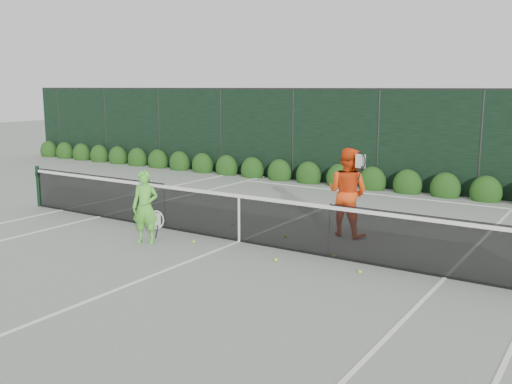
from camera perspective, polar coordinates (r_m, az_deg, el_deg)
The scene contains 8 objects.
ground at distance 11.62m, azimuth -1.68°, elevation -4.98°, with size 80.00×80.00×0.00m, color gray.
tennis_net at distance 11.51m, azimuth -1.79°, elevation -2.41°, with size 12.90×0.10×1.07m.
player_woman at distance 11.59m, azimuth -11.01°, elevation -1.50°, with size 0.66×0.53×1.47m.
player_man at distance 12.04m, azimuth 9.13°, elevation -0.01°, with size 0.98×0.79×1.86m.
court_lines at distance 11.62m, azimuth -1.68°, elevation -4.95°, with size 11.03×23.83×0.01m.
windscreen_fence at distance 9.25m, azimuth -11.33°, elevation 0.42°, with size 32.00×21.07×3.06m.
hedge_row at distance 17.79m, azimuth 11.54°, elevation 1.01°, with size 31.66×0.65×0.94m.
tennis_balls at distance 11.14m, azimuth 2.05°, elevation -5.49°, with size 3.83×1.86×0.07m.
Camera 1 is at (6.39, -9.20, 3.10)m, focal length 40.00 mm.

